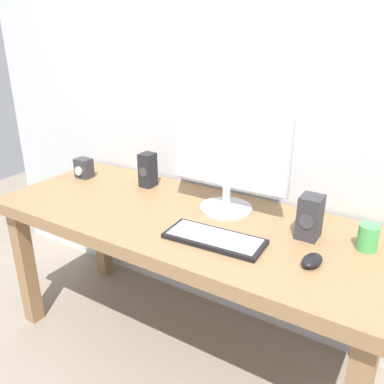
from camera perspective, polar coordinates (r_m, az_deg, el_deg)
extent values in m
plane|color=gray|center=(2.16, -0.90, -21.00)|extent=(6.00, 6.00, 0.00)
cube|color=silver|center=(1.92, 5.80, 22.68)|extent=(3.31, 0.04, 3.00)
cube|color=#936D47|center=(1.76, -1.03, -4.27)|extent=(1.79, 0.71, 0.06)
cube|color=#936D47|center=(2.29, -22.70, -9.87)|extent=(0.07, 0.07, 0.66)
cube|color=#936D47|center=(2.59, -12.88, -4.79)|extent=(0.07, 0.07, 0.66)
cube|color=#936D47|center=(1.96, 25.26, -15.99)|extent=(0.07, 0.07, 0.66)
cylinder|color=silver|center=(1.81, 4.87, -2.33)|extent=(0.24, 0.24, 0.02)
cylinder|color=silver|center=(1.78, 4.94, -0.60)|extent=(0.04, 0.04, 0.10)
cube|color=silver|center=(1.73, 5.34, 5.86)|extent=(0.55, 0.02, 0.33)
cube|color=white|center=(1.71, 5.13, 5.75)|extent=(0.53, 0.01, 0.31)
cube|color=black|center=(1.55, 3.24, -6.72)|extent=(0.40, 0.18, 0.02)
cube|color=silver|center=(1.54, 3.25, -6.38)|extent=(0.36, 0.15, 0.00)
ellipsoid|color=black|center=(1.45, 16.84, -9.37)|extent=(0.08, 0.11, 0.04)
cube|color=#333338|center=(1.60, 16.56, -3.46)|extent=(0.08, 0.09, 0.17)
cylinder|color=#3F3F44|center=(1.56, 16.04, -4.13)|extent=(0.06, 0.00, 0.06)
cube|color=#232328|center=(2.06, -6.36, 3.16)|extent=(0.07, 0.08, 0.18)
cylinder|color=#3F3F44|center=(2.03, -7.07, 2.84)|extent=(0.05, 0.00, 0.05)
cube|color=#333338|center=(2.27, -15.23, 3.34)|extent=(0.09, 0.07, 0.11)
cylinder|color=silver|center=(2.25, -15.96, 2.92)|extent=(0.05, 0.01, 0.05)
cylinder|color=#4CB259|center=(1.60, 23.92, -6.00)|extent=(0.07, 0.07, 0.10)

